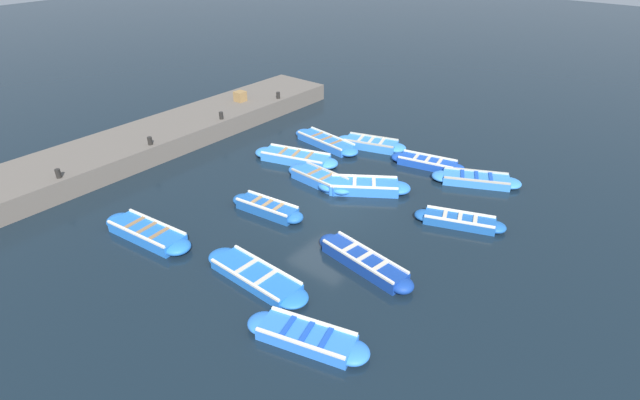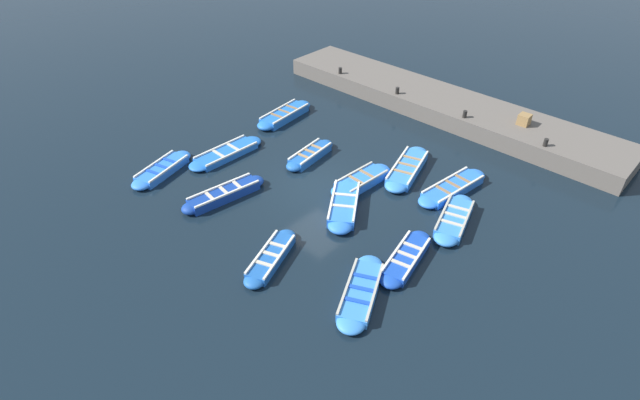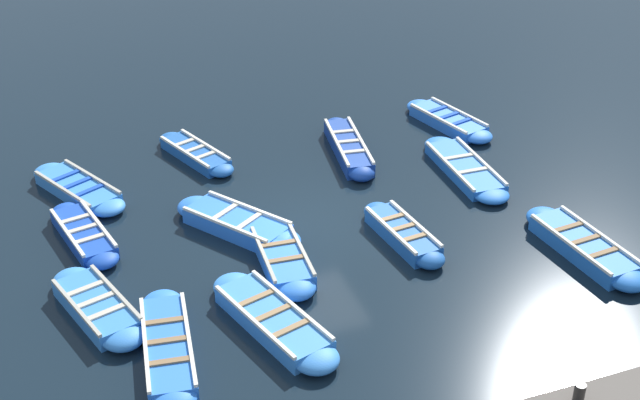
{
  "view_description": "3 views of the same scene",
  "coord_description": "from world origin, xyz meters",
  "px_view_note": "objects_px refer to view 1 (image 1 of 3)",
  "views": [
    {
      "loc": [
        10.02,
        -12.81,
        9.57
      ],
      "look_at": [
        0.06,
        -0.61,
        0.51
      ],
      "focal_mm": 28.0,
      "sensor_mm": 36.0,
      "label": 1
    },
    {
      "loc": [
        12.63,
        11.81,
        12.18
      ],
      "look_at": [
        0.86,
        0.88,
        0.24
      ],
      "focal_mm": 28.0,
      "sensor_mm": 36.0,
      "label": 2
    },
    {
      "loc": [
        -17.61,
        6.2,
        11.77
      ],
      "look_at": [
        0.43,
        -0.43,
        0.4
      ],
      "focal_mm": 50.0,
      "sensor_mm": 36.0,
      "label": 3
    }
  ],
  "objects_px": {
    "bollard_north": "(58,173)",
    "boat_stern_in": "(371,144)",
    "boat_alongside": "(147,233)",
    "boat_mid_row": "(256,276)",
    "boat_far_corner": "(476,180)",
    "boat_end_of_row": "(326,142)",
    "boat_near_quay": "(459,221)",
    "wooden_crate": "(240,96)",
    "boat_outer_right": "(267,208)",
    "bollard_mid_north": "(150,141)",
    "boat_bow_out": "(307,337)",
    "bollard_south": "(278,95)",
    "boat_broadside": "(364,187)",
    "boat_centre": "(320,179)",
    "boat_outer_left": "(296,158)",
    "boat_tucked": "(364,262)",
    "bollard_mid_south": "(221,116)",
    "boat_drifting": "(427,163)"
  },
  "relations": [
    {
      "from": "boat_tucked",
      "to": "boat_broadside",
      "type": "bearing_deg",
      "value": 124.83
    },
    {
      "from": "boat_outer_left",
      "to": "boat_centre",
      "type": "distance_m",
      "value": 2.29
    },
    {
      "from": "boat_alongside",
      "to": "boat_near_quay",
      "type": "height_order",
      "value": "boat_alongside"
    },
    {
      "from": "boat_tucked",
      "to": "boat_mid_row",
      "type": "xyz_separation_m",
      "value": [
        -2.15,
        -2.57,
        -0.06
      ]
    },
    {
      "from": "boat_bow_out",
      "to": "bollard_south",
      "type": "bearing_deg",
      "value": 135.73
    },
    {
      "from": "boat_centre",
      "to": "boat_near_quay",
      "type": "distance_m",
      "value": 5.87
    },
    {
      "from": "boat_bow_out",
      "to": "bollard_south",
      "type": "height_order",
      "value": "bollard_south"
    },
    {
      "from": "boat_alongside",
      "to": "boat_mid_row",
      "type": "distance_m",
      "value": 4.53
    },
    {
      "from": "boat_near_quay",
      "to": "boat_far_corner",
      "type": "relative_size",
      "value": 0.9
    },
    {
      "from": "boat_centre",
      "to": "bollard_mid_south",
      "type": "xyz_separation_m",
      "value": [
        -6.89,
        0.84,
        0.86
      ]
    },
    {
      "from": "boat_alongside",
      "to": "boat_mid_row",
      "type": "relative_size",
      "value": 0.98
    },
    {
      "from": "wooden_crate",
      "to": "bollard_north",
      "type": "bearing_deg",
      "value": -83.15
    },
    {
      "from": "boat_near_quay",
      "to": "wooden_crate",
      "type": "relative_size",
      "value": 6.18
    },
    {
      "from": "boat_tucked",
      "to": "bollard_mid_south",
      "type": "xyz_separation_m",
      "value": [
        -11.51,
        4.33,
        0.85
      ]
    },
    {
      "from": "bollard_mid_north",
      "to": "boat_outer_left",
      "type": "bearing_deg",
      "value": 40.44
    },
    {
      "from": "boat_outer_right",
      "to": "wooden_crate",
      "type": "relative_size",
      "value": 6.03
    },
    {
      "from": "boat_bow_out",
      "to": "boat_outer_left",
      "type": "bearing_deg",
      "value": 133.14
    },
    {
      "from": "boat_stern_in",
      "to": "wooden_crate",
      "type": "bearing_deg",
      "value": -172.7
    },
    {
      "from": "boat_far_corner",
      "to": "boat_end_of_row",
      "type": "bearing_deg",
      "value": -172.97
    },
    {
      "from": "boat_bow_out",
      "to": "bollard_mid_south",
      "type": "distance_m",
      "value": 14.5
    },
    {
      "from": "boat_outer_right",
      "to": "boat_stern_in",
      "type": "bearing_deg",
      "value": 92.88
    },
    {
      "from": "boat_near_quay",
      "to": "bollard_north",
      "type": "xyz_separation_m",
      "value": [
        -12.72,
        -7.88,
        0.89
      ]
    },
    {
      "from": "boat_alongside",
      "to": "wooden_crate",
      "type": "relative_size",
      "value": 7.43
    },
    {
      "from": "boat_centre",
      "to": "boat_end_of_row",
      "type": "xyz_separation_m",
      "value": [
        -2.19,
        3.13,
        -0.01
      ]
    },
    {
      "from": "boat_stern_in",
      "to": "bollard_south",
      "type": "xyz_separation_m",
      "value": [
        -6.51,
        0.6,
        0.86
      ]
    },
    {
      "from": "boat_outer_left",
      "to": "bollard_mid_south",
      "type": "distance_m",
      "value": 4.86
    },
    {
      "from": "boat_broadside",
      "to": "boat_centre",
      "type": "xyz_separation_m",
      "value": [
        -1.8,
        -0.57,
        -0.01
      ]
    },
    {
      "from": "boat_drifting",
      "to": "bollard_mid_south",
      "type": "relative_size",
      "value": 9.61
    },
    {
      "from": "boat_outer_right",
      "to": "boat_centre",
      "type": "xyz_separation_m",
      "value": [
        0.02,
        3.04,
        -0.0
      ]
    },
    {
      "from": "boat_mid_row",
      "to": "wooden_crate",
      "type": "xyz_separation_m",
      "value": [
        -10.62,
        9.32,
        0.99
      ]
    },
    {
      "from": "boat_stern_in",
      "to": "boat_end_of_row",
      "type": "height_order",
      "value": "boat_stern_in"
    },
    {
      "from": "bollard_mid_north",
      "to": "bollard_south",
      "type": "distance_m",
      "value": 8.06
    },
    {
      "from": "boat_alongside",
      "to": "boat_bow_out",
      "type": "bearing_deg",
      "value": -1.58
    },
    {
      "from": "wooden_crate",
      "to": "boat_far_corner",
      "type": "bearing_deg",
      "value": 3.21
    },
    {
      "from": "boat_outer_left",
      "to": "boat_far_corner",
      "type": "bearing_deg",
      "value": 23.8
    },
    {
      "from": "boat_mid_row",
      "to": "boat_far_corner",
      "type": "height_order",
      "value": "boat_far_corner"
    },
    {
      "from": "boat_end_of_row",
      "to": "bollard_north",
      "type": "distance_m",
      "value": 11.39
    },
    {
      "from": "bollard_mid_north",
      "to": "wooden_crate",
      "type": "distance_m",
      "value": 6.58
    },
    {
      "from": "boat_outer_left",
      "to": "bollard_south",
      "type": "relative_size",
      "value": 11.59
    },
    {
      "from": "boat_drifting",
      "to": "boat_near_quay",
      "type": "relative_size",
      "value": 1.04
    },
    {
      "from": "boat_outer_right",
      "to": "bollard_mid_north",
      "type": "distance_m",
      "value": 6.93
    },
    {
      "from": "boat_outer_left",
      "to": "boat_near_quay",
      "type": "height_order",
      "value": "boat_outer_left"
    },
    {
      "from": "bollard_north",
      "to": "boat_stern_in",
      "type": "bearing_deg",
      "value": 60.46
    },
    {
      "from": "boat_outer_left",
      "to": "boat_bow_out",
      "type": "distance_m",
      "value": 10.81
    },
    {
      "from": "boat_bow_out",
      "to": "boat_outer_right",
      "type": "distance_m",
      "value": 6.61
    },
    {
      "from": "boat_outer_right",
      "to": "boat_outer_left",
      "type": "bearing_deg",
      "value": 118.01
    },
    {
      "from": "boat_broadside",
      "to": "boat_far_corner",
      "type": "height_order",
      "value": "boat_broadside"
    },
    {
      "from": "boat_near_quay",
      "to": "bollard_mid_north",
      "type": "distance_m",
      "value": 13.32
    },
    {
      "from": "boat_tucked",
      "to": "bollard_mid_south",
      "type": "relative_size",
      "value": 10.88
    },
    {
      "from": "boat_outer_left",
      "to": "boat_stern_in",
      "type": "height_order",
      "value": "boat_outer_left"
    }
  ]
}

